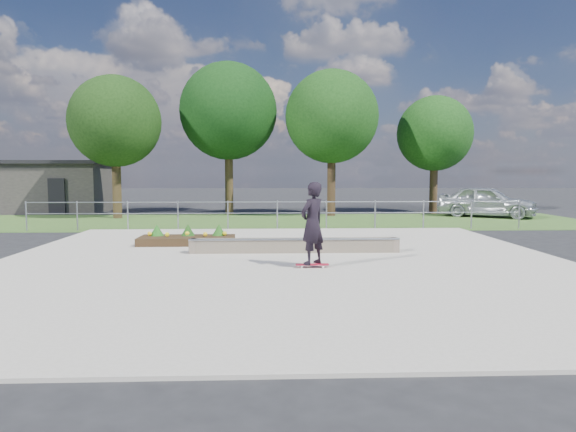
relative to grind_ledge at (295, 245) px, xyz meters
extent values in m
plane|color=black|center=(-0.38, -1.38, -0.26)|extent=(120.00, 120.00, 0.00)
cube|color=#335421|center=(-0.38, 9.62, -0.25)|extent=(30.00, 8.00, 0.02)
cube|color=#A59E92|center=(-0.38, -1.38, -0.23)|extent=(15.00, 15.00, 0.06)
cylinder|color=#9B9EA3|center=(-10.38, 6.12, 0.34)|extent=(0.06, 0.06, 1.20)
cylinder|color=gray|center=(-8.38, 6.12, 0.34)|extent=(0.06, 0.06, 1.20)
cylinder|color=#9B9EA3|center=(-6.38, 6.12, 0.34)|extent=(0.06, 0.06, 1.20)
cylinder|color=gray|center=(-4.38, 6.12, 0.34)|extent=(0.06, 0.06, 1.20)
cylinder|color=gray|center=(-2.38, 6.12, 0.34)|extent=(0.06, 0.06, 1.20)
cylinder|color=#92959A|center=(-0.38, 6.12, 0.34)|extent=(0.06, 0.06, 1.20)
cylinder|color=gray|center=(1.62, 6.12, 0.34)|extent=(0.06, 0.06, 1.20)
cylinder|color=gray|center=(3.62, 6.12, 0.34)|extent=(0.06, 0.06, 1.20)
cylinder|color=gray|center=(5.62, 6.12, 0.34)|extent=(0.06, 0.06, 1.20)
cylinder|color=#93969B|center=(7.62, 6.12, 0.34)|extent=(0.06, 0.06, 1.20)
cylinder|color=gray|center=(9.62, 6.12, 0.34)|extent=(0.06, 0.06, 1.20)
cylinder|color=#9C9FA4|center=(-0.38, 6.12, 0.89)|extent=(20.00, 0.04, 0.04)
cylinder|color=#95989D|center=(-0.38, 6.12, 0.44)|extent=(20.00, 0.04, 0.04)
cube|color=#2E2C29|center=(-14.38, 16.62, 1.14)|extent=(8.00, 5.00, 2.80)
cube|color=black|center=(-14.38, 16.62, 2.64)|extent=(8.40, 5.40, 0.20)
cube|color=black|center=(-12.38, 14.07, 0.74)|extent=(0.90, 0.10, 2.00)
cylinder|color=#302213|center=(-8.38, 11.62, 1.20)|extent=(0.44, 0.44, 2.93)
sphere|color=black|center=(-8.38, 11.62, 4.61)|extent=(4.55, 4.55, 4.55)
cylinder|color=#362615|center=(-2.88, 13.62, 1.42)|extent=(0.44, 0.44, 3.38)
sphere|color=black|center=(-2.88, 13.62, 5.36)|extent=(5.25, 5.25, 5.25)
cylinder|color=black|center=(2.62, 12.62, 1.31)|extent=(0.44, 0.44, 3.15)
sphere|color=black|center=(2.62, 12.62, 4.99)|extent=(4.90, 4.90, 4.90)
cylinder|color=#372516|center=(8.62, 14.12, 1.09)|extent=(0.44, 0.44, 2.70)
sphere|color=black|center=(8.62, 14.12, 4.24)|extent=(4.20, 4.20, 4.20)
cube|color=brown|center=(0.00, 0.00, 0.00)|extent=(6.00, 0.40, 0.40)
cylinder|color=gray|center=(0.00, -0.20, 0.20)|extent=(6.00, 0.06, 0.06)
cube|color=brown|center=(-2.90, 0.00, 0.00)|extent=(0.15, 0.42, 0.40)
cube|color=#6A5A4E|center=(2.90, 0.00, 0.00)|extent=(0.15, 0.42, 0.40)
cube|color=black|center=(-3.36, 1.79, -0.08)|extent=(3.00, 1.20, 0.25)
sphere|color=yellow|center=(-4.56, 1.89, 0.13)|extent=(0.14, 0.14, 0.14)
sphere|color=yellow|center=(-3.96, 1.69, 0.13)|extent=(0.14, 0.14, 0.14)
sphere|color=yellow|center=(-3.36, 1.89, 0.13)|extent=(0.14, 0.14, 0.14)
sphere|color=yellow|center=(-2.76, 1.69, 0.13)|extent=(0.14, 0.14, 0.14)
sphere|color=yellow|center=(-2.16, 1.89, 0.13)|extent=(0.14, 0.14, 0.14)
cone|color=#184F16|center=(-4.36, 2.04, 0.23)|extent=(0.44, 0.44, 0.36)
cone|color=#163F12|center=(-3.36, 2.04, 0.23)|extent=(0.44, 0.44, 0.36)
cone|color=#1A4814|center=(-2.36, 2.04, 0.23)|extent=(0.44, 0.44, 0.36)
cylinder|color=silver|center=(0.05, -2.43, -0.18)|extent=(0.05, 0.03, 0.05)
cylinder|color=white|center=(0.05, -2.25, -0.18)|extent=(0.05, 0.03, 0.05)
cylinder|color=white|center=(0.57, -2.43, -0.18)|extent=(0.05, 0.03, 0.05)
cylinder|color=white|center=(0.57, -2.25, -0.18)|extent=(0.05, 0.03, 0.05)
cylinder|color=gray|center=(0.05, -2.34, -0.15)|extent=(0.02, 0.18, 0.02)
cylinder|color=#97969B|center=(0.57, -2.34, -0.15)|extent=(0.02, 0.18, 0.02)
cube|color=#A7142A|center=(0.31, -2.34, -0.13)|extent=(0.80, 0.21, 0.02)
imported|color=black|center=(0.31, -2.34, 0.87)|extent=(0.85, 0.85, 1.99)
imported|color=#AAAFB4|center=(10.61, 11.58, 0.56)|extent=(5.14, 4.17, 1.65)
camera|label=1|loc=(-0.76, -14.59, 2.12)|focal=32.00mm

